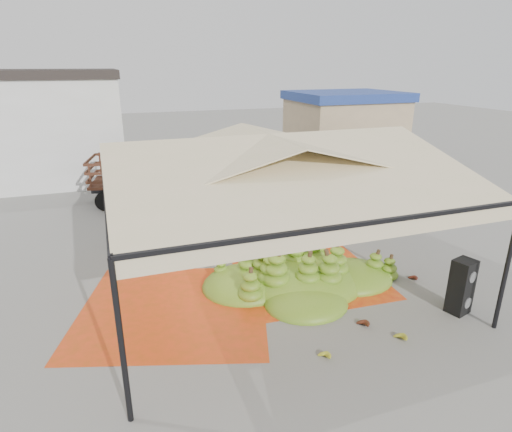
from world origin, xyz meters
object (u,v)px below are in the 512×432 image
object	(u,v)px
banana_heap	(304,263)
truck_right	(336,155)
vendor	(278,205)
speaker_stack	(461,287)
truck_left	(171,173)

from	to	relation	value
banana_heap	truck_right	xyz separation A→B (m)	(5.56, 8.23, 0.98)
banana_heap	vendor	bearing A→B (deg)	77.33
speaker_stack	vendor	world-z (taller)	vendor
truck_left	truck_right	world-z (taller)	truck_right
speaker_stack	vendor	bearing A→B (deg)	90.76
vendor	truck_right	distance (m)	6.30
speaker_stack	truck_right	world-z (taller)	truck_right
vendor	speaker_stack	bearing A→B (deg)	122.14
truck_right	truck_left	bearing A→B (deg)	-177.38
truck_left	speaker_stack	bearing A→B (deg)	-53.93
speaker_stack	truck_left	distance (m)	12.29
banana_heap	truck_right	bearing A→B (deg)	55.94
banana_heap	vendor	xyz separation A→B (m)	(0.91, 4.04, 0.32)
speaker_stack	truck_right	xyz separation A→B (m)	(2.69, 10.79, 0.89)
banana_heap	vendor	world-z (taller)	vendor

